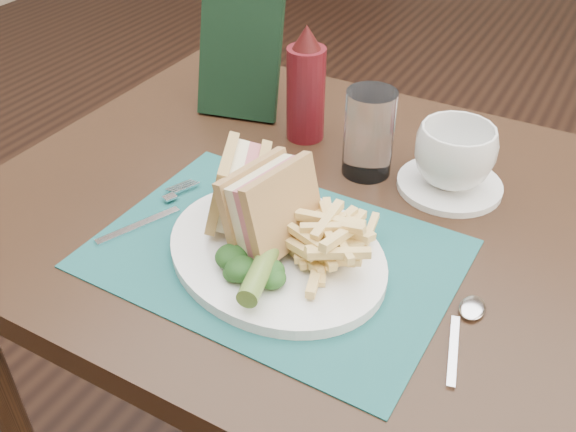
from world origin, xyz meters
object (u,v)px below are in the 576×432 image
object	(u,v)px
drinking_glass	(369,133)
table_main	(305,371)
plate	(276,253)
coffee_cup	(455,156)
placemat	(275,254)
sandwich_half_a	(222,186)
ketchup_bottle	(306,84)
saucer	(449,185)
check_presenter	(240,49)
sandwich_half_b	(259,200)

from	to	relation	value
drinking_glass	table_main	bearing A→B (deg)	-112.51
plate	coffee_cup	xyz separation A→B (m)	(0.14, 0.26, 0.04)
placemat	drinking_glass	distance (m)	0.24
sandwich_half_a	coffee_cup	world-z (taller)	sandwich_half_a
sandwich_half_a	ketchup_bottle	bearing A→B (deg)	70.21
saucer	drinking_glass	world-z (taller)	drinking_glass
saucer	drinking_glass	size ratio (longest dim) A/B	1.15
placemat	check_presenter	size ratio (longest dim) A/B	1.95
sandwich_half_b	check_presenter	distance (m)	0.38
plate	coffee_cup	size ratio (longest dim) A/B	2.67
table_main	sandwich_half_b	distance (m)	0.47
ketchup_bottle	check_presenter	world-z (taller)	check_presenter
coffee_cup	sandwich_half_a	bearing A→B (deg)	-133.53
table_main	ketchup_bottle	bearing A→B (deg)	119.79
placemat	sandwich_half_a	size ratio (longest dim) A/B	4.33
drinking_glass	ketchup_bottle	distance (m)	0.14
sandwich_half_a	sandwich_half_b	xyz separation A→B (m)	(0.06, -0.01, 0.00)
table_main	placemat	distance (m)	0.40
sandwich_half_a	sandwich_half_b	world-z (taller)	sandwich_half_b
ketchup_bottle	coffee_cup	bearing A→B (deg)	-6.86
coffee_cup	ketchup_bottle	xyz separation A→B (m)	(-0.25, 0.03, 0.04)
sandwich_half_b	placemat	bearing A→B (deg)	0.36
plate	ketchup_bottle	size ratio (longest dim) A/B	1.61
placemat	ketchup_bottle	size ratio (longest dim) A/B	2.37
sandwich_half_b	drinking_glass	distance (m)	0.23
placemat	plate	bearing A→B (deg)	-45.19
saucer	coffee_cup	xyz separation A→B (m)	(0.00, 0.00, 0.05)
placemat	coffee_cup	xyz separation A→B (m)	(0.14, 0.25, 0.05)
sandwich_half_a	check_presenter	size ratio (longest dim) A/B	0.45
table_main	coffee_cup	xyz separation A→B (m)	(0.17, 0.12, 0.43)
sandwich_half_a	sandwich_half_b	size ratio (longest dim) A/B	0.91
table_main	sandwich_half_b	bearing A→B (deg)	-91.77
placemat	check_presenter	distance (m)	0.41
table_main	drinking_glass	size ratio (longest dim) A/B	6.92
saucer	table_main	bearing A→B (deg)	-143.75
sandwich_half_b	check_presenter	size ratio (longest dim) A/B	0.50
saucer	coffee_cup	world-z (taller)	coffee_cup
sandwich_half_b	coffee_cup	bearing A→B (deg)	67.69
placemat	plate	world-z (taller)	plate
saucer	coffee_cup	size ratio (longest dim) A/B	1.33
coffee_cup	check_presenter	size ratio (longest dim) A/B	0.50
plate	sandwich_half_a	xyz separation A→B (m)	(-0.09, 0.02, 0.06)
placemat	plate	distance (m)	0.01
saucer	ketchup_bottle	world-z (taller)	ketchup_bottle
table_main	ketchup_bottle	distance (m)	0.50
table_main	plate	distance (m)	0.41
placemat	drinking_glass	bearing A→B (deg)	84.59
placemat	ketchup_bottle	xyz separation A→B (m)	(-0.11, 0.28, 0.09)
table_main	check_presenter	size ratio (longest dim) A/B	3.98
sandwich_half_a	check_presenter	bearing A→B (deg)	93.63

